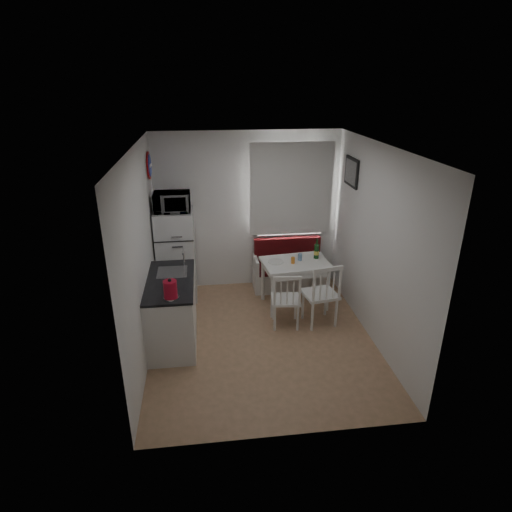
# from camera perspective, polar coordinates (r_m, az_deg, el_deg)

# --- Properties ---
(floor) EXTENTS (3.00, 3.50, 0.02)m
(floor) POSITION_cam_1_polar(r_m,az_deg,el_deg) (6.02, 0.80, -10.93)
(floor) COLOR #9E7A54
(floor) RESTS_ON ground
(ceiling) EXTENTS (3.00, 3.50, 0.02)m
(ceiling) POSITION_cam_1_polar(r_m,az_deg,el_deg) (5.07, 0.96, 14.35)
(ceiling) COLOR white
(ceiling) RESTS_ON wall_back
(wall_back) EXTENTS (3.00, 0.02, 2.60)m
(wall_back) POSITION_cam_1_polar(r_m,az_deg,el_deg) (7.05, -1.12, 5.91)
(wall_back) COLOR white
(wall_back) RESTS_ON floor
(wall_front) EXTENTS (3.00, 0.02, 2.60)m
(wall_front) POSITION_cam_1_polar(r_m,az_deg,el_deg) (3.87, 4.53, -9.10)
(wall_front) COLOR white
(wall_front) RESTS_ON floor
(wall_left) EXTENTS (0.02, 3.50, 2.60)m
(wall_left) POSITION_cam_1_polar(r_m,az_deg,el_deg) (5.42, -15.02, -0.16)
(wall_left) COLOR white
(wall_left) RESTS_ON floor
(wall_right) EXTENTS (0.02, 3.50, 2.60)m
(wall_right) POSITION_cam_1_polar(r_m,az_deg,el_deg) (5.80, 15.71, 1.28)
(wall_right) COLOR white
(wall_right) RESTS_ON floor
(window) EXTENTS (1.22, 0.06, 1.47)m
(window) POSITION_cam_1_polar(r_m,az_deg,el_deg) (7.04, 4.62, 8.57)
(window) COLOR white
(window) RESTS_ON wall_back
(curtain) EXTENTS (1.35, 0.02, 1.50)m
(curtain) POSITION_cam_1_polar(r_m,az_deg,el_deg) (6.96, 4.75, 8.82)
(curtain) COLOR white
(curtain) RESTS_ON wall_back
(kitchen_counter) EXTENTS (0.62, 1.32, 1.16)m
(kitchen_counter) POSITION_cam_1_polar(r_m,az_deg,el_deg) (5.89, -11.11, -7.02)
(kitchen_counter) COLOR white
(kitchen_counter) RESTS_ON floor
(wall_sign) EXTENTS (0.03, 0.40, 0.40)m
(wall_sign) POSITION_cam_1_polar(r_m,az_deg,el_deg) (6.57, -14.01, 11.64)
(wall_sign) COLOR #1A329F
(wall_sign) RESTS_ON wall_left
(picture_frame) EXTENTS (0.04, 0.52, 0.42)m
(picture_frame) POSITION_cam_1_polar(r_m,az_deg,el_deg) (6.57, 12.60, 10.89)
(picture_frame) COLOR black
(picture_frame) RESTS_ON wall_right
(bench) EXTENTS (1.18, 0.46, 0.85)m
(bench) POSITION_cam_1_polar(r_m,az_deg,el_deg) (7.29, 4.31, -2.16)
(bench) COLOR white
(bench) RESTS_ON floor
(dining_table) EXTENTS (1.06, 0.80, 0.74)m
(dining_table) POSITION_cam_1_polar(r_m,az_deg,el_deg) (6.57, 5.25, -1.44)
(dining_table) COLOR white
(dining_table) RESTS_ON floor
(chair_left) EXTENTS (0.44, 0.42, 0.46)m
(chair_left) POSITION_cam_1_polar(r_m,az_deg,el_deg) (6.00, 4.18, -5.24)
(chair_left) COLOR white
(chair_left) RESTS_ON floor
(chair_right) EXTENTS (0.52, 0.50, 0.52)m
(chair_right) POSITION_cam_1_polar(r_m,az_deg,el_deg) (6.07, 8.87, -4.37)
(chair_right) COLOR white
(chair_right) RESTS_ON floor
(fridge) EXTENTS (0.59, 0.59, 1.47)m
(fridge) POSITION_cam_1_polar(r_m,az_deg,el_deg) (6.89, -10.57, 0.11)
(fridge) COLOR white
(fridge) RESTS_ON floor
(microwave) EXTENTS (0.54, 0.36, 0.30)m
(microwave) POSITION_cam_1_polar(r_m,az_deg,el_deg) (6.56, -11.13, 7.08)
(microwave) COLOR white
(microwave) RESTS_ON fridge
(kettle) EXTENTS (0.19, 0.19, 0.26)m
(kettle) POSITION_cam_1_polar(r_m,az_deg,el_deg) (5.15, -11.35, -4.38)
(kettle) COLOR #B20E25
(kettle) RESTS_ON kitchen_counter
(wine_bottle) EXTENTS (0.08, 0.08, 0.32)m
(wine_bottle) POSITION_cam_1_polar(r_m,az_deg,el_deg) (6.65, 8.09, 0.98)
(wine_bottle) COLOR #143F17
(wine_bottle) RESTS_ON dining_table
(drinking_glass_orange) EXTENTS (0.06, 0.06, 0.10)m
(drinking_glass_orange) POSITION_cam_1_polar(r_m,az_deg,el_deg) (6.47, 4.95, -0.58)
(drinking_glass_orange) COLOR orange
(drinking_glass_orange) RESTS_ON dining_table
(drinking_glass_blue) EXTENTS (0.06, 0.06, 0.11)m
(drinking_glass_blue) POSITION_cam_1_polar(r_m,az_deg,el_deg) (6.58, 5.88, -0.14)
(drinking_glass_blue) COLOR #6D91B9
(drinking_glass_blue) RESTS_ON dining_table
(plate) EXTENTS (0.23, 0.23, 0.02)m
(plate) POSITION_cam_1_polar(r_m,az_deg,el_deg) (6.50, 2.65, -0.77)
(plate) COLOR white
(plate) RESTS_ON dining_table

